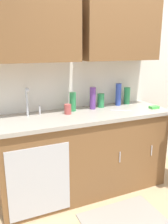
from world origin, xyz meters
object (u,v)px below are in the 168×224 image
Objects in this scene: cup_by_sink at (68,109)px; sponge at (154,107)px; bottle_soap at (118,94)px; bottle_dish_liquid at (73,102)px; bottle_water_short at (101,100)px; knife_on_counter at (120,110)px; bottle_water_tall at (93,98)px; sink at (35,120)px; bottle_cleaner_spray at (127,96)px.

cup_by_sink is 0.98× the size of sponge.
bottle_dish_liquid is at bearing -177.41° from bottle_soap.
knife_on_counter is at bearing -59.81° from bottle_water_short.
bottle_water_tall is 2.35× the size of sponge.
bottle_water_tall is 0.36m from cup_by_sink.
knife_on_counter is at bearing -9.74° from cup_by_sink.
sink is 0.87m from bottle_water_short.
knife_on_counter is at bearing -36.70° from bottle_water_tall.
bottle_cleaner_spray is 1.98× the size of cup_by_sink.
knife_on_counter is at bearing 168.68° from sponge.
cup_by_sink is (-0.10, -0.10, -0.05)m from bottle_dish_liquid.
bottle_water_tall is 1.08× the size of knife_on_counter.
bottle_soap is 1.15× the size of knife_on_counter.
sink is 0.51m from bottle_dish_liquid.
sink is at bearing -170.97° from bottle_soap.
bottle_dish_liquid is 1.99× the size of cup_by_sink.
bottle_cleaner_spray is at bearing 9.17° from sink.
bottle_water_short is 0.65× the size of bottle_water_tall.
bottle_water_tall reaches higher than cup_by_sink.
knife_on_counter is at bearing -134.64° from bottle_cleaner_spray.
sponge is (0.55, -0.31, -0.07)m from bottle_water_short.
bottle_water_tall reaches higher than sponge.
knife_on_counter is (0.61, -0.10, -0.05)m from cup_by_sink.
cup_by_sink is (-0.47, -0.13, -0.03)m from bottle_water_short.
bottle_water_short is at bearing 150.31° from sponge.
knife_on_counter is at bearing -3.55° from sink.
bottle_dish_liquid is 0.25m from bottle_water_tall.
sink reaches higher than bottle_water_tall.
bottle_soap is 1.29× the size of bottle_dish_liquid.
sink is 1.93× the size of bottle_water_tall.
sink reaches higher than bottle_soap.
bottle_soap reaches higher than bottle_water_short.
bottle_soap is 0.46m from sponge.
bottle_dish_liquid is at bearing -175.95° from bottle_cleaner_spray.
bottle_dish_liquid reaches higher than cup_by_sink.
bottle_water_tall is (-0.52, -0.07, 0.02)m from bottle_cleaner_spray.
bottle_water_short is 0.14m from bottle_water_tall.
cup_by_sink is at bearing -169.68° from bottle_cleaner_spray.
sink is 0.75m from bottle_water_tall.
bottle_cleaner_spray is (1.24, 0.20, 0.12)m from sink.
bottle_water_tall is (-0.37, -0.04, -0.01)m from bottle_soap.
bottle_dish_liquid reaches higher than knife_on_counter.
sponge is (1.40, -0.14, 0.03)m from sink.
bottle_soap is 1.30× the size of bottle_cleaner_spray.
cup_by_sink is at bearing -164.93° from bottle_water_short.
bottle_cleaner_spray is at bearing 7.33° from bottle_water_tall.
bottle_soap is 0.29m from knife_on_counter.
knife_on_counter is (0.26, -0.19, -0.13)m from bottle_water_tall.
bottle_soap reaches higher than sponge.
sink is 1.82× the size of bottle_soap.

